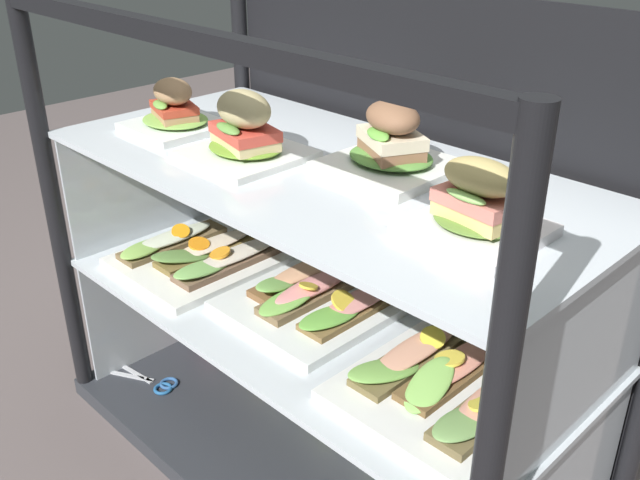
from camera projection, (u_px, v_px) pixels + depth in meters
ground_plane at (320, 454)px, 1.54m from camera, size 6.00×6.00×0.02m
case_base_deck at (320, 443)px, 1.53m from camera, size 1.11×0.56×0.04m
case_frame at (368, 220)px, 1.40m from camera, size 1.11×0.56×0.93m
riser_lower_tier at (320, 377)px, 1.45m from camera, size 1.03×0.48×0.31m
shelf_lower_glass at (320, 310)px, 1.38m from camera, size 1.05×0.50×0.01m
riser_upper_tier at (320, 243)px, 1.31m from camera, size 1.03×0.48×0.28m
shelf_upper_glass at (320, 169)px, 1.25m from camera, size 1.05×0.50×0.01m
plated_roll_sandwich_right_of_center at (174, 112)px, 1.41m from camera, size 0.17×0.17×0.10m
plated_roll_sandwich_mid_right at (245, 132)px, 1.26m from camera, size 0.20×0.20×0.12m
plated_roll_sandwich_far_right at (391, 148)px, 1.20m from camera, size 0.20×0.20×0.12m
plated_roll_sandwich_far_left at (478, 208)px, 0.98m from camera, size 0.17×0.17×0.11m
open_sandwich_tray_mid_left at (206, 253)px, 1.54m from camera, size 0.29×0.37×0.06m
open_sandwich_tray_near_right_corner at (323, 294)px, 1.38m from camera, size 0.29×0.37×0.06m
open_sandwich_tray_far_left at (452, 380)px, 1.14m from camera, size 0.29×0.37×0.06m
juice_bottle_tucked_behind at (210, 313)px, 1.77m from camera, size 0.07×0.07×0.25m
juice_bottle_front_fourth at (242, 329)px, 1.74m from camera, size 0.07×0.07×0.21m
juice_bottle_front_left_end at (262, 340)px, 1.66m from camera, size 0.06×0.06×0.24m
juice_bottle_front_right_end at (283, 363)px, 1.63m from camera, size 0.06×0.06×0.19m
juice_bottle_back_right at (311, 380)px, 1.57m from camera, size 0.06×0.06×0.20m
juice_bottle_front_middle at (334, 398)px, 1.51m from camera, size 0.07×0.07×0.20m
juice_bottle_front_second at (368, 415)px, 1.46m from camera, size 0.07×0.07×0.21m
juice_bottle_back_left at (388, 435)px, 1.40m from camera, size 0.06×0.06×0.21m
juice_bottle_near_post at (426, 457)px, 1.35m from camera, size 0.07×0.07×0.22m
kitchen_scissors at (156, 383)px, 1.68m from camera, size 0.20×0.12×0.01m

